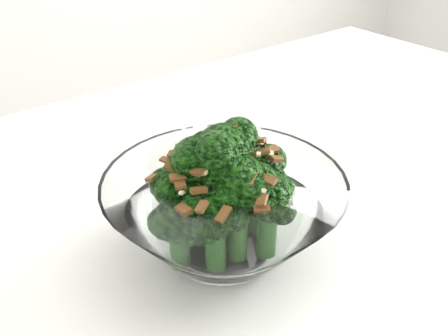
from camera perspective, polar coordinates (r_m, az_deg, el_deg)
table at (r=0.49m, az=4.07°, el=-14.26°), size 1.31×0.98×0.75m
broccoli_dish at (r=0.40m, az=-0.07°, el=-4.54°), size 0.19×0.19×0.12m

